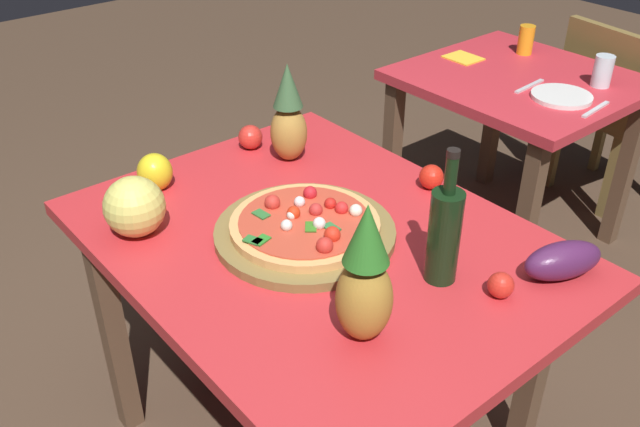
{
  "coord_description": "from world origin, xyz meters",
  "views": [
    {
      "loc": [
        1.13,
        -0.94,
        1.75
      ],
      "look_at": [
        -0.03,
        0.02,
        0.8
      ],
      "focal_mm": 38.98,
      "sensor_mm": 36.0,
      "label": 1
    }
  ],
  "objects_px": {
    "pineapple_right": "(365,280)",
    "fork_utensil": "(529,86)",
    "display_table": "(320,265)",
    "wine_bottle": "(444,233)",
    "dining_chair": "(608,103)",
    "tomato_by_bottle": "(431,177)",
    "pizza": "(306,223)",
    "knife_utensil": "(596,109)",
    "tomato_near_board": "(501,285)",
    "tomato_at_corner": "(250,137)",
    "bell_pepper": "(155,172)",
    "drinking_glass_water": "(603,71)",
    "dinner_plate": "(562,96)",
    "pineapple_left": "(288,118)",
    "napkin_folded": "(463,58)",
    "drinking_glass_juice": "(526,40)",
    "pizza_board": "(305,233)",
    "melon": "(134,207)",
    "background_table": "(517,105)",
    "eggplant": "(563,260)"
  },
  "relations": [
    {
      "from": "pineapple_left",
      "to": "napkin_folded",
      "type": "xyz_separation_m",
      "value": [
        -0.24,
        1.1,
        -0.13
      ]
    },
    {
      "from": "display_table",
      "to": "pizza_board",
      "type": "bearing_deg",
      "value": -136.98
    },
    {
      "from": "background_table",
      "to": "display_table",
      "type": "bearing_deg",
      "value": -74.86
    },
    {
      "from": "bell_pepper",
      "to": "dinner_plate",
      "type": "height_order",
      "value": "bell_pepper"
    },
    {
      "from": "display_table",
      "to": "drinking_glass_water",
      "type": "xyz_separation_m",
      "value": [
        -0.11,
        1.47,
        0.14
      ]
    },
    {
      "from": "knife_utensil",
      "to": "eggplant",
      "type": "bearing_deg",
      "value": -68.2
    },
    {
      "from": "background_table",
      "to": "tomato_at_corner",
      "type": "distance_m",
      "value": 1.2
    },
    {
      "from": "pizza_board",
      "to": "tomato_at_corner",
      "type": "distance_m",
      "value": 0.53
    },
    {
      "from": "pizza",
      "to": "knife_utensil",
      "type": "relative_size",
      "value": 2.13
    },
    {
      "from": "pizza",
      "to": "dinner_plate",
      "type": "height_order",
      "value": "pizza"
    },
    {
      "from": "melon",
      "to": "tomato_near_board",
      "type": "distance_m",
      "value": 0.91
    },
    {
      "from": "dinner_plate",
      "to": "dining_chair",
      "type": "bearing_deg",
      "value": 103.23
    },
    {
      "from": "tomato_at_corner",
      "to": "napkin_folded",
      "type": "xyz_separation_m",
      "value": [
        -0.11,
        1.15,
        -0.04
      ]
    },
    {
      "from": "bell_pepper",
      "to": "background_table",
      "type": "bearing_deg",
      "value": 84.91
    },
    {
      "from": "drinking_glass_juice",
      "to": "fork_utensil",
      "type": "bearing_deg",
      "value": -50.56
    },
    {
      "from": "display_table",
      "to": "bell_pepper",
      "type": "xyz_separation_m",
      "value": [
        -0.49,
        -0.2,
        0.14
      ]
    },
    {
      "from": "pineapple_left",
      "to": "dinner_plate",
      "type": "height_order",
      "value": "pineapple_left"
    },
    {
      "from": "pineapple_left",
      "to": "drinking_glass_juice",
      "type": "distance_m",
      "value": 1.35
    },
    {
      "from": "pineapple_left",
      "to": "drinking_glass_juice",
      "type": "relative_size",
      "value": 2.56
    },
    {
      "from": "pizza_board",
      "to": "drinking_glass_juice",
      "type": "bearing_deg",
      "value": 107.1
    },
    {
      "from": "dinner_plate",
      "to": "tomato_by_bottle",
      "type": "bearing_deg",
      "value": -80.82
    },
    {
      "from": "background_table",
      "to": "pizza_board",
      "type": "bearing_deg",
      "value": -76.23
    },
    {
      "from": "melon",
      "to": "fork_utensil",
      "type": "relative_size",
      "value": 0.87
    },
    {
      "from": "pineapple_right",
      "to": "eggplant",
      "type": "distance_m",
      "value": 0.53
    },
    {
      "from": "display_table",
      "to": "wine_bottle",
      "type": "distance_m",
      "value": 0.39
    },
    {
      "from": "drinking_glass_water",
      "to": "napkin_folded",
      "type": "xyz_separation_m",
      "value": [
        -0.53,
        -0.17,
        -0.06
      ]
    },
    {
      "from": "wine_bottle",
      "to": "drinking_glass_water",
      "type": "relative_size",
      "value": 2.84
    },
    {
      "from": "tomato_at_corner",
      "to": "bell_pepper",
      "type": "bearing_deg",
      "value": -84.74
    },
    {
      "from": "melon",
      "to": "eggplant",
      "type": "height_order",
      "value": "melon"
    },
    {
      "from": "bell_pepper",
      "to": "pizza",
      "type": "bearing_deg",
      "value": 20.21
    },
    {
      "from": "dinner_plate",
      "to": "napkin_folded",
      "type": "height_order",
      "value": "dinner_plate"
    },
    {
      "from": "display_table",
      "to": "pineapple_left",
      "type": "bearing_deg",
      "value": 152.44
    },
    {
      "from": "knife_utensil",
      "to": "tomato_near_board",
      "type": "bearing_deg",
      "value": -73.93
    },
    {
      "from": "display_table",
      "to": "pizza",
      "type": "distance_m",
      "value": 0.13
    },
    {
      "from": "wine_bottle",
      "to": "display_table",
      "type": "bearing_deg",
      "value": -160.15
    },
    {
      "from": "display_table",
      "to": "pizza",
      "type": "bearing_deg",
      "value": -138.4
    },
    {
      "from": "pineapple_right",
      "to": "fork_utensil",
      "type": "bearing_deg",
      "value": 113.21
    },
    {
      "from": "dining_chair",
      "to": "tomato_by_bottle",
      "type": "relative_size",
      "value": 12.04
    },
    {
      "from": "drinking_glass_juice",
      "to": "drinking_glass_water",
      "type": "bearing_deg",
      "value": -10.98
    },
    {
      "from": "bell_pepper",
      "to": "dinner_plate",
      "type": "distance_m",
      "value": 1.5
    },
    {
      "from": "fork_utensil",
      "to": "knife_utensil",
      "type": "bearing_deg",
      "value": -4.13
    },
    {
      "from": "pizza_board",
      "to": "tomato_by_bottle",
      "type": "bearing_deg",
      "value": 85.45
    },
    {
      "from": "pineapple_left",
      "to": "tomato_at_corner",
      "type": "relative_size",
      "value": 4.0
    },
    {
      "from": "pizza_board",
      "to": "pineapple_right",
      "type": "height_order",
      "value": "pineapple_right"
    },
    {
      "from": "wine_bottle",
      "to": "pineapple_right",
      "type": "relative_size",
      "value": 1.04
    },
    {
      "from": "pineapple_right",
      "to": "knife_utensil",
      "type": "bearing_deg",
      "value": 103.04
    },
    {
      "from": "melon",
      "to": "tomato_at_corner",
      "type": "distance_m",
      "value": 0.54
    },
    {
      "from": "pizza_board",
      "to": "pineapple_right",
      "type": "bearing_deg",
      "value": -20.48
    },
    {
      "from": "dining_chair",
      "to": "bell_pepper",
      "type": "xyz_separation_m",
      "value": [
        -0.2,
        -2.14,
        0.31
      ]
    },
    {
      "from": "drinking_glass_water",
      "to": "napkin_folded",
      "type": "relative_size",
      "value": 0.84
    }
  ]
}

